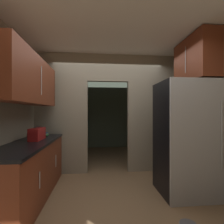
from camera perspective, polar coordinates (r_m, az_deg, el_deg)
The scene contains 10 objects.
ground at distance 2.97m, azimuth 0.79°, elevation -27.85°, with size 20.00×20.00×0.00m, color brown.
kitchen_overhead_slab at distance 3.30m, azimuth 0.02°, elevation 24.41°, with size 3.71×6.52×0.06m, color silver.
kitchen_partition at distance 3.89m, azimuth -1.14°, elevation 0.87°, with size 3.31×0.12×2.72m.
adjoining_room_shell at distance 5.78m, azimuth -2.57°, elevation -0.32°, with size 3.31×2.82×2.72m.
refrigerator at distance 3.13m, azimuth 23.53°, elevation -8.06°, with size 0.85×0.80×1.90m.
lower_cabinet_run at distance 3.10m, azimuth -26.38°, elevation -17.56°, with size 0.62×2.03×0.90m.
upper_cabinet_counterside at distance 3.00m, azimuth -26.36°, elevation 9.70°, with size 0.36×1.83×0.76m.
upper_cabinet_fridgeside at distance 3.45m, azimuth 26.56°, elevation 15.62°, with size 0.36×0.93×0.78m.
boombox at distance 3.21m, azimuth -24.27°, elevation -6.84°, with size 0.18×0.43×0.24m.
book_stack at distance 3.63m, azimuth -22.02°, elevation -7.16°, with size 0.13×0.17×0.07m.
Camera 1 is at (-0.28, -2.61, 1.38)m, focal length 26.73 mm.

